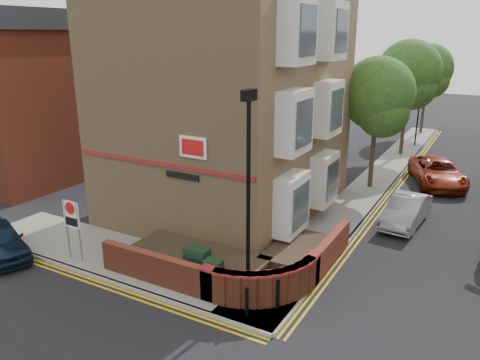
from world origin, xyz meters
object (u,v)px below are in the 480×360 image
zone_sign (72,219)px  navy_hatchback (0,240)px  lamppost (248,199)px  silver_car_near (406,211)px  utility_cabinet_large (197,265)px

zone_sign → navy_hatchback: size_ratio=0.60×
lamppost → silver_car_near: bearing=71.0°
utility_cabinet_large → navy_hatchback: utility_cabinet_large is taller
utility_cabinet_large → navy_hatchback: bearing=-166.5°
lamppost → utility_cabinet_large: size_ratio=5.25×
zone_sign → lamppost: bearing=6.1°
zone_sign → silver_car_near: bearing=44.4°
lamppost → zone_sign: 6.85m
lamppost → utility_cabinet_large: bearing=177.0°
navy_hatchback → silver_car_near: same height
utility_cabinet_large → zone_sign: size_ratio=0.55×
lamppost → silver_car_near: 9.56m
utility_cabinet_large → navy_hatchback: (-7.49, -1.80, -0.10)m
zone_sign → utility_cabinet_large: bearing=9.7°
lamppost → silver_car_near: (2.98, 8.66, -2.72)m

